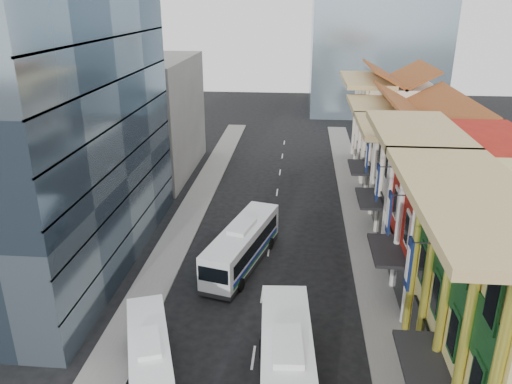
# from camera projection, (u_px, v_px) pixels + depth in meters

# --- Properties ---
(sidewalk_right) EXTENTS (3.00, 90.00, 0.15)m
(sidewalk_right) POSITION_uv_depth(u_px,v_px,m) (367.00, 254.00, 42.85)
(sidewalk_right) COLOR slate
(sidewalk_right) RESTS_ON ground
(sidewalk_left) EXTENTS (3.00, 90.00, 0.15)m
(sidewalk_left) POSITION_uv_depth(u_px,v_px,m) (173.00, 245.00, 44.30)
(sidewalk_left) COLOR slate
(sidewalk_left) RESTS_ON ground
(shophouse_red) EXTENTS (8.00, 10.00, 12.00)m
(shophouse_red) POSITION_uv_depth(u_px,v_px,m) (460.00, 217.00, 35.59)
(shophouse_red) COLOR #A71D12
(shophouse_red) RESTS_ON ground
(shophouse_cream_near) EXTENTS (8.00, 9.00, 10.00)m
(shophouse_cream_near) POSITION_uv_depth(u_px,v_px,m) (428.00, 184.00, 44.76)
(shophouse_cream_near) COLOR white
(shophouse_cream_near) RESTS_ON ground
(shophouse_cream_mid) EXTENTS (8.00, 9.00, 10.00)m
(shophouse_cream_mid) POSITION_uv_depth(u_px,v_px,m) (409.00, 155.00, 53.11)
(shophouse_cream_mid) COLOR white
(shophouse_cream_mid) RESTS_ON ground
(shophouse_cream_far) EXTENTS (8.00, 12.00, 11.00)m
(shophouse_cream_far) POSITION_uv_depth(u_px,v_px,m) (393.00, 127.00, 62.67)
(shophouse_cream_far) COLOR white
(shophouse_cream_far) RESTS_ON ground
(office_tower) EXTENTS (12.00, 26.00, 30.00)m
(office_tower) POSITION_uv_depth(u_px,v_px,m) (38.00, 79.00, 36.81)
(office_tower) COLOR #3D4F61
(office_tower) RESTS_ON ground
(office_block_far) EXTENTS (10.00, 18.00, 14.00)m
(office_block_far) POSITION_uv_depth(u_px,v_px,m) (150.00, 117.00, 60.97)
(office_block_far) COLOR gray
(office_block_far) RESTS_ON ground
(bus_left_near) EXTENTS (5.49, 10.04, 3.16)m
(bus_left_near) POSITION_uv_depth(u_px,v_px,m) (150.00, 363.00, 27.83)
(bus_left_near) COLOR white
(bus_left_near) RESTS_ON ground
(bus_left_far) EXTENTS (5.49, 11.78, 3.68)m
(bus_left_far) POSITION_uv_depth(u_px,v_px,m) (242.00, 245.00, 40.61)
(bus_left_far) COLOR white
(bus_left_far) RESTS_ON ground
(bus_right) EXTENTS (3.69, 12.45, 3.94)m
(bus_right) POSITION_uv_depth(u_px,v_px,m) (287.00, 373.00, 26.57)
(bus_right) COLOR white
(bus_right) RESTS_ON ground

